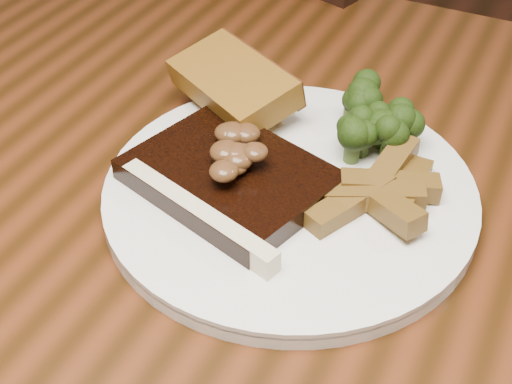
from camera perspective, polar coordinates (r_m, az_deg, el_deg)
dining_table at (r=0.62m, az=1.03°, el=-10.07°), size 1.60×0.90×0.75m
chair_far at (r=1.22m, az=2.12°, el=6.68°), size 0.49×0.49×0.84m
plate at (r=0.58m, az=2.70°, el=-0.23°), size 0.31×0.31×0.01m
steak at (r=0.57m, az=-2.13°, el=1.13°), size 0.18×0.16×0.02m
steak_bone at (r=0.54m, az=-4.72°, el=-2.21°), size 0.15×0.06×0.02m
mushroom_pile at (r=0.56m, az=-1.48°, el=3.23°), size 0.07×0.07×0.03m
garlic_bread at (r=0.66m, az=-1.81°, el=7.20°), size 0.14×0.11×0.03m
potato_wedges at (r=0.57m, az=8.00°, el=0.29°), size 0.10×0.10×0.02m
broccoli_cluster at (r=0.62m, az=9.85°, el=4.92°), size 0.08×0.08×0.04m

